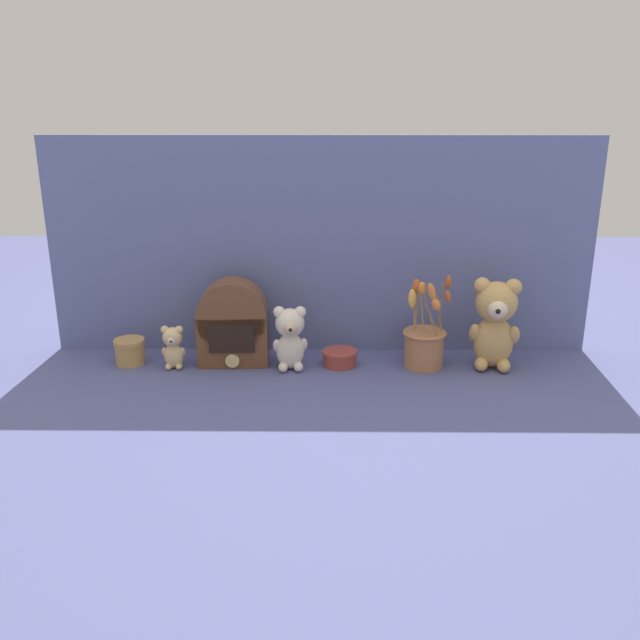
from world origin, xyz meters
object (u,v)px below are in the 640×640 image
(teddy_bear_large, at_px, (495,322))
(flower_vase, at_px, (424,342))
(decorative_tin_short, at_px, (340,358))
(decorative_tin_tall, at_px, (130,351))
(vintage_radio, at_px, (233,325))
(teddy_bear_small, at_px, (173,346))
(teddy_bear_medium, at_px, (290,337))

(teddy_bear_large, xyz_separation_m, flower_vase, (-0.20, 0.00, -0.07))
(teddy_bear_large, distance_m, decorative_tin_short, 0.47)
(decorative_tin_tall, bearing_deg, decorative_tin_short, -0.37)
(teddy_bear_large, distance_m, vintage_radio, 0.77)
(teddy_bear_large, distance_m, decorative_tin_tall, 1.09)
(flower_vase, bearing_deg, vintage_radio, 177.89)
(teddy_bear_small, distance_m, flower_vase, 0.74)
(vintage_radio, distance_m, decorative_tin_short, 0.33)
(teddy_bear_small, height_order, decorative_tin_short, teddy_bear_small)
(decorative_tin_tall, relative_size, decorative_tin_short, 0.87)
(vintage_radio, xyz_separation_m, decorative_tin_short, (0.32, -0.01, -0.10))
(teddy_bear_large, height_order, teddy_bear_medium, teddy_bear_large)
(teddy_bear_large, relative_size, teddy_bear_medium, 1.42)
(vintage_radio, distance_m, decorative_tin_tall, 0.32)
(teddy_bear_small, relative_size, vintage_radio, 0.51)
(teddy_bear_small, relative_size, decorative_tin_short, 1.25)
(teddy_bear_large, relative_size, flower_vase, 0.96)
(flower_vase, bearing_deg, teddy_bear_small, -178.49)
(teddy_bear_medium, relative_size, flower_vase, 0.68)
(flower_vase, bearing_deg, teddy_bear_medium, -176.68)
(teddy_bear_large, xyz_separation_m, teddy_bear_medium, (-0.60, -0.02, -0.04))
(teddy_bear_large, relative_size, decorative_tin_short, 2.59)
(teddy_bear_large, relative_size, decorative_tin_tall, 2.97)
(flower_vase, distance_m, decorative_tin_tall, 0.88)
(teddy_bear_medium, bearing_deg, teddy_bear_small, 179.42)
(decorative_tin_short, bearing_deg, teddy_bear_large, -1.53)
(teddy_bear_large, xyz_separation_m, decorative_tin_short, (-0.45, 0.01, -0.12))
(decorative_tin_tall, bearing_deg, teddy_bear_small, -12.47)
(flower_vase, height_order, decorative_tin_short, flower_vase)
(vintage_radio, relative_size, decorative_tin_tall, 2.81)
(teddy_bear_medium, xyz_separation_m, teddy_bear_small, (-0.34, 0.00, -0.03))
(teddy_bear_small, xyz_separation_m, decorative_tin_tall, (-0.14, 0.03, -0.03))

